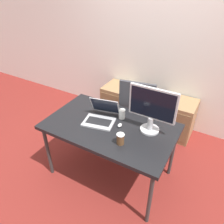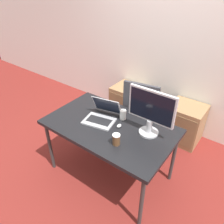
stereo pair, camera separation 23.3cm
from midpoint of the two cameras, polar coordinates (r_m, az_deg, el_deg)
The scene contains 11 objects.
ground_plane at distance 2.90m, azimuth -2.82°, elevation -15.60°, with size 14.00×14.00×0.00m, color maroon.
wall_back at distance 3.33m, azimuth 10.62°, elevation 17.41°, with size 10.00×0.05×2.60m.
desk at distance 2.42m, azimuth -3.27°, elevation -4.59°, with size 1.42×0.85×0.75m.
office_chair at distance 3.07m, azimuth 4.66°, elevation -2.30°, with size 0.56×0.60×1.08m.
cabinet_left at distance 3.71m, azimuth 0.12°, elevation 2.63°, with size 0.48×0.46×0.58m.
cabinet_right at distance 3.41m, azimuth 14.75°, elevation -1.71°, with size 0.48×0.46×0.58m.
laptop_center at distance 2.44m, azimuth -5.63°, elevation -1.25°, with size 0.38×0.41×0.24m.
monitor at distance 2.17m, azimuth 7.42°, elevation 0.75°, with size 0.49×0.20×0.50m.
mouse at distance 2.35m, azimuth -0.79°, elevation -3.59°, with size 0.04×0.06×0.03m.
coffee_cup_white at distance 2.46m, azimuth -0.09°, elevation -0.61°, with size 0.07×0.07×0.11m.
coffee_cup_brown at distance 2.11m, azimuth -0.95°, elevation -7.18°, with size 0.08×0.08×0.12m.
Camera 1 is at (0.97, -1.64, 2.18)m, focal length 35.00 mm.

